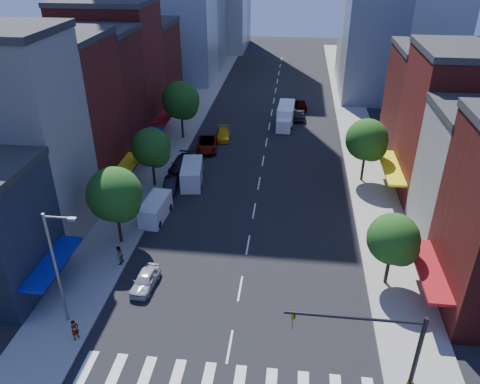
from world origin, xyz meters
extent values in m
plane|color=black|center=(0.00, 0.00, 0.00)|extent=(220.00, 220.00, 0.00)
cube|color=gray|center=(-12.50, 40.00, 0.07)|extent=(5.00, 120.00, 0.15)
cube|color=gray|center=(12.50, 40.00, 0.07)|extent=(5.00, 120.00, 0.15)
cube|color=silver|center=(0.00, -3.00, 0.01)|extent=(19.00, 3.00, 0.01)
cube|color=beige|center=(-21.00, 12.00, 9.00)|extent=(12.00, 8.00, 18.00)
cube|color=maroon|center=(-21.00, 20.50, 8.00)|extent=(12.00, 9.00, 16.00)
cube|color=#4C1413|center=(-21.00, 29.00, 7.50)|extent=(12.00, 8.00, 15.00)
cube|color=maroon|center=(-21.00, 37.50, 8.50)|extent=(12.00, 9.00, 17.00)
cube|color=#4C1413|center=(-21.00, 47.00, 6.50)|extent=(12.00, 10.00, 13.00)
cube|color=maroon|center=(21.00, 24.00, 7.50)|extent=(12.00, 10.00, 15.00)
cube|color=#4C1413|center=(21.00, 34.00, 6.50)|extent=(12.00, 10.00, 13.00)
cylinder|color=black|center=(10.50, -4.50, 4.15)|extent=(0.24, 0.24, 8.00)
cylinder|color=black|center=(7.00, -4.50, 7.75)|extent=(7.00, 0.16, 0.16)
imported|color=gold|center=(4.00, -4.50, 7.15)|extent=(0.22, 0.18, 1.10)
imported|color=gold|center=(10.50, -4.50, 3.35)|extent=(0.48, 2.24, 0.90)
cylinder|color=slate|center=(-12.00, 1.00, 4.65)|extent=(0.20, 0.20, 9.00)
cylinder|color=slate|center=(-11.00, 1.00, 8.95)|extent=(2.00, 0.14, 0.14)
cube|color=slate|center=(-10.10, 1.00, 8.90)|extent=(0.50, 0.25, 0.18)
cylinder|color=black|center=(-11.50, 11.00, 2.11)|extent=(0.28, 0.28, 3.92)
sphere|color=#184B15|center=(-11.50, 11.00, 5.05)|extent=(4.80, 4.80, 4.80)
sphere|color=#184B15|center=(-10.90, 10.70, 4.35)|extent=(3.36, 3.36, 3.36)
cylinder|color=black|center=(-11.50, 22.00, 1.97)|extent=(0.28, 0.28, 3.64)
sphere|color=#184B15|center=(-11.50, 22.00, 4.70)|extent=(4.20, 4.20, 4.20)
sphere|color=#184B15|center=(-10.90, 21.70, 4.05)|extent=(2.94, 2.94, 2.94)
cylinder|color=black|center=(-11.50, 36.00, 2.25)|extent=(0.28, 0.28, 4.20)
sphere|color=#184B15|center=(-11.50, 36.00, 5.40)|extent=(5.00, 5.00, 5.00)
sphere|color=#184B15|center=(-10.90, 35.70, 4.65)|extent=(3.50, 3.50, 3.50)
cylinder|color=black|center=(11.50, 8.00, 1.83)|extent=(0.28, 0.28, 3.36)
sphere|color=#184B15|center=(11.50, 8.00, 4.35)|extent=(4.00, 4.00, 4.00)
sphere|color=#184B15|center=(12.10, 7.70, 3.75)|extent=(2.80, 2.80, 2.80)
cylinder|color=black|center=(11.50, 26.00, 2.11)|extent=(0.28, 0.28, 3.92)
sphere|color=#184B15|center=(11.50, 26.00, 5.05)|extent=(4.60, 4.60, 4.60)
sphere|color=#184B15|center=(12.10, 25.70, 4.35)|extent=(3.22, 3.22, 3.22)
imported|color=#B1B2B6|center=(-7.50, 5.35, 0.65)|extent=(1.82, 3.94, 1.31)
imported|color=black|center=(-9.50, 21.27, 0.64)|extent=(1.78, 4.02, 1.28)
imported|color=#999999|center=(-7.50, 32.55, 0.75)|extent=(3.16, 5.69, 1.51)
imported|color=black|center=(-9.50, 26.40, 0.73)|extent=(2.38, 5.17, 1.47)
cube|color=white|center=(-9.50, 15.49, 1.01)|extent=(2.22, 4.93, 2.02)
cube|color=black|center=(-9.61, 13.67, 1.30)|extent=(1.84, 1.07, 0.87)
cylinder|color=black|center=(-10.47, 13.91, 0.34)|extent=(0.29, 0.75, 0.73)
cylinder|color=black|center=(-8.74, 13.80, 0.34)|extent=(0.29, 0.75, 0.73)
cylinder|color=black|center=(-10.26, 17.18, 0.34)|extent=(0.29, 0.75, 0.73)
cylinder|color=black|center=(-8.53, 17.07, 0.34)|extent=(0.29, 0.75, 0.73)
cube|color=silver|center=(-7.50, 23.23, 1.14)|extent=(2.87, 5.66, 2.28)
cube|color=black|center=(-7.22, 21.19, 1.46)|extent=(2.13, 1.34, 0.98)
cylinder|color=black|center=(-8.22, 21.27, 0.38)|extent=(0.38, 0.85, 0.82)
cylinder|color=black|center=(-6.29, 21.53, 0.38)|extent=(0.38, 0.85, 0.82)
cylinder|color=black|center=(-8.71, 24.93, 0.38)|extent=(0.38, 0.85, 0.82)
cylinder|color=black|center=(-6.78, 25.19, 0.38)|extent=(0.38, 0.85, 0.82)
imported|color=#E3A70B|center=(-6.00, 36.48, 0.64)|extent=(2.32, 4.58, 1.28)
imported|color=black|center=(4.27, 45.46, 0.71)|extent=(1.53, 4.29, 1.41)
imported|color=#999999|center=(4.46, 50.14, 0.78)|extent=(2.23, 4.74, 1.57)
cube|color=white|center=(2.29, 43.20, 1.47)|extent=(2.48, 6.08, 2.94)
cube|color=white|center=(2.13, 39.70, 1.01)|extent=(2.10, 1.75, 1.84)
cylinder|color=black|center=(1.15, 40.48, 0.41)|extent=(0.31, 0.84, 0.83)
cylinder|color=black|center=(3.17, 40.39, 0.41)|extent=(0.31, 0.84, 0.83)
cylinder|color=black|center=(1.34, 44.62, 0.41)|extent=(0.31, 0.84, 0.83)
cylinder|color=black|center=(3.37, 44.53, 0.41)|extent=(0.31, 0.84, 0.83)
imported|color=#999999|center=(-10.59, -0.65, 0.95)|extent=(0.63, 0.69, 1.59)
imported|color=#999999|center=(-10.50, 7.80, 1.00)|extent=(0.71, 0.87, 1.69)
camera|label=1|loc=(3.41, -22.54, 24.68)|focal=35.00mm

